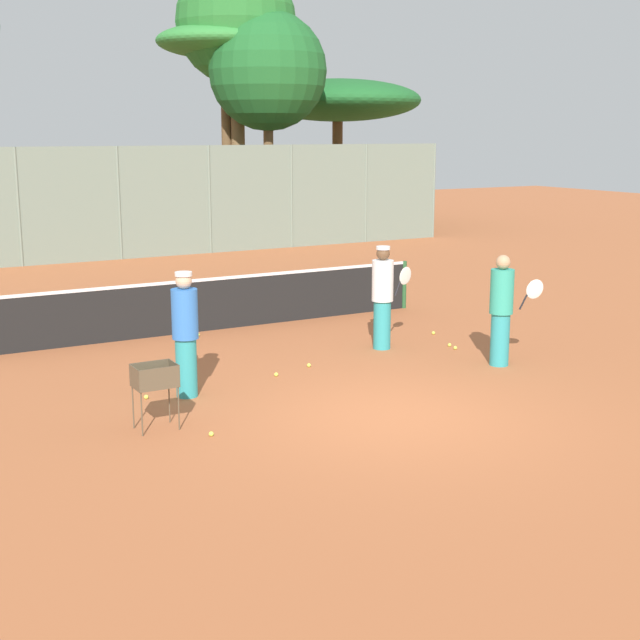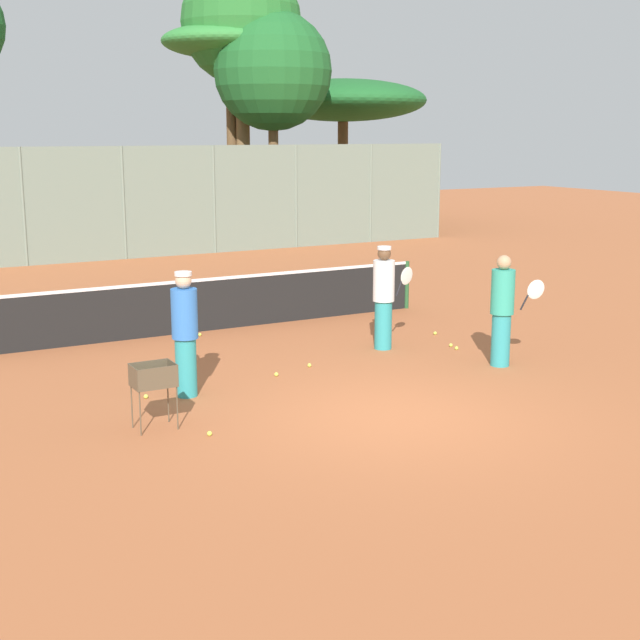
{
  "view_description": "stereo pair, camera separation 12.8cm",
  "coord_description": "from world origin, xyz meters",
  "px_view_note": "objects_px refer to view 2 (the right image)",
  "views": [
    {
      "loc": [
        -6.76,
        -9.86,
        3.91
      ],
      "look_at": [
        0.03,
        2.08,
        1.0
      ],
      "focal_mm": 50.0,
      "sensor_mm": 36.0,
      "label": 1
    },
    {
      "loc": [
        -6.65,
        -9.93,
        3.91
      ],
      "look_at": [
        0.03,
        2.08,
        1.0
      ],
      "focal_mm": 50.0,
      "sensor_mm": 36.0,
      "label": 2
    }
  ],
  "objects_px": {
    "player_white_outfit": "(502,310)",
    "ball_cart": "(153,381)",
    "player_red_cap": "(384,296)",
    "parked_car": "(53,233)",
    "tennis_net": "(214,303)",
    "player_yellow_shirt": "(185,332)"
  },
  "relations": [
    {
      "from": "player_white_outfit",
      "to": "ball_cart",
      "type": "relative_size",
      "value": 2.12
    },
    {
      "from": "player_red_cap",
      "to": "parked_car",
      "type": "xyz_separation_m",
      "value": [
        -2.27,
        16.31,
        -0.32
      ]
    },
    {
      "from": "tennis_net",
      "to": "player_red_cap",
      "type": "distance_m",
      "value": 3.67
    },
    {
      "from": "player_white_outfit",
      "to": "tennis_net",
      "type": "bearing_deg",
      "value": 147.48
    },
    {
      "from": "player_yellow_shirt",
      "to": "ball_cart",
      "type": "xyz_separation_m",
      "value": [
        -0.92,
        -1.24,
        -0.32
      ]
    },
    {
      "from": "tennis_net",
      "to": "player_white_outfit",
      "type": "xyz_separation_m",
      "value": [
        3.2,
        -4.96,
        0.42
      ]
    },
    {
      "from": "player_white_outfit",
      "to": "player_red_cap",
      "type": "xyz_separation_m",
      "value": [
        -1.09,
        1.99,
        0.01
      ]
    },
    {
      "from": "tennis_net",
      "to": "ball_cart",
      "type": "distance_m",
      "value": 6.09
    },
    {
      "from": "tennis_net",
      "to": "player_red_cap",
      "type": "bearing_deg",
      "value": -54.61
    },
    {
      "from": "player_red_cap",
      "to": "tennis_net",
      "type": "bearing_deg",
      "value": 116.95
    },
    {
      "from": "player_yellow_shirt",
      "to": "ball_cart",
      "type": "bearing_deg",
      "value": 149.55
    },
    {
      "from": "player_red_cap",
      "to": "player_yellow_shirt",
      "type": "distance_m",
      "value": 4.37
    },
    {
      "from": "parked_car",
      "to": "ball_cart",
      "type": "bearing_deg",
      "value": -98.8
    },
    {
      "from": "player_white_outfit",
      "to": "player_red_cap",
      "type": "relative_size",
      "value": 1.0
    },
    {
      "from": "tennis_net",
      "to": "ball_cart",
      "type": "xyz_separation_m",
      "value": [
        -3.05,
        -5.28,
        0.11
      ]
    },
    {
      "from": "tennis_net",
      "to": "player_red_cap",
      "type": "xyz_separation_m",
      "value": [
        2.11,
        -2.97,
        0.42
      ]
    },
    {
      "from": "player_white_outfit",
      "to": "parked_car",
      "type": "distance_m",
      "value": 18.6
    },
    {
      "from": "tennis_net",
      "to": "player_white_outfit",
      "type": "relative_size",
      "value": 4.97
    },
    {
      "from": "player_yellow_shirt",
      "to": "parked_car",
      "type": "xyz_separation_m",
      "value": [
        1.96,
        17.38,
        -0.32
      ]
    },
    {
      "from": "parked_car",
      "to": "player_yellow_shirt",
      "type": "bearing_deg",
      "value": -96.43
    },
    {
      "from": "ball_cart",
      "to": "parked_car",
      "type": "relative_size",
      "value": 0.21
    },
    {
      "from": "parked_car",
      "to": "player_red_cap",
      "type": "bearing_deg",
      "value": -82.06
    }
  ]
}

